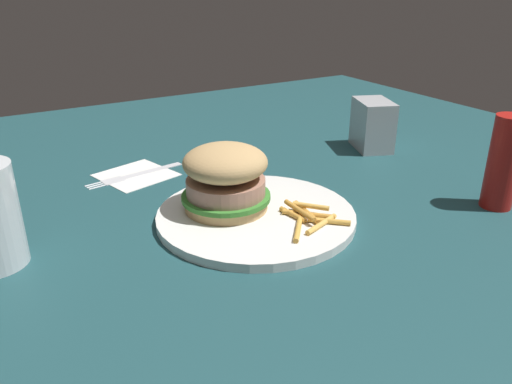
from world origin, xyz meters
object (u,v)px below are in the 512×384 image
at_px(fork, 135,174).
at_px(ketchup_bottle, 504,163).
at_px(sandwich, 226,177).
at_px(napkin, 136,175).
at_px(napkin_dispenser, 373,125).
at_px(plate, 256,216).
at_px(fries_pile, 308,217).

bearing_deg(fork, ketchup_bottle, -43.15).
relative_size(sandwich, fork, 0.71).
bearing_deg(napkin, ketchup_bottle, -43.27).
height_order(fork, ketchup_bottle, ketchup_bottle).
height_order(sandwich, napkin_dispenser, sandwich).
bearing_deg(fork, napkin, 8.91).
xyz_separation_m(plate, fork, (-0.09, 0.25, -0.00)).
bearing_deg(fries_pile, ketchup_bottle, -17.10).
height_order(plate, ketchup_bottle, ketchup_bottle).
relative_size(sandwich, napkin, 1.12).
relative_size(fork, ketchup_bottle, 1.27).
bearing_deg(sandwich, fries_pile, -49.56).
bearing_deg(napkin, plate, -70.21).
height_order(napkin, napkin_dispenser, napkin_dispenser).
height_order(plate, fries_pile, fries_pile).
xyz_separation_m(fries_pile, napkin, (-0.14, 0.30, -0.02)).
xyz_separation_m(sandwich, napkin, (-0.06, 0.21, -0.06)).
height_order(sandwich, fries_pile, sandwich).
xyz_separation_m(plate, napkin, (-0.09, 0.25, -0.01)).
distance_m(sandwich, napkin, 0.23).
distance_m(plate, ketchup_bottle, 0.36).
xyz_separation_m(sandwich, fork, (-0.06, 0.21, -0.05)).
bearing_deg(sandwich, napkin_dispenser, 17.46).
distance_m(fries_pile, napkin_dispenser, 0.37).
height_order(fries_pile, napkin, fries_pile).
bearing_deg(plate, napkin_dispenser, 23.49).
distance_m(fries_pile, fork, 0.33).
bearing_deg(plate, fries_pile, -49.98).
bearing_deg(fork, napkin_dispenser, -12.13).
bearing_deg(napkin, sandwich, -74.32).
bearing_deg(fork, sandwich, -73.91).
bearing_deg(plate, fork, 110.14).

